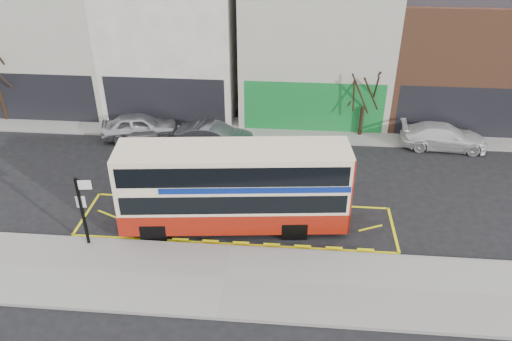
# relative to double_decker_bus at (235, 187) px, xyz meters

# --- Properties ---
(ground) EXTENTS (120.00, 120.00, 0.00)m
(ground) POSITION_rel_double_decker_bus_xyz_m (-0.00, -1.27, -2.05)
(ground) COLOR black
(ground) RESTS_ON ground
(pavement) EXTENTS (40.00, 4.00, 0.15)m
(pavement) POSITION_rel_double_decker_bus_xyz_m (-0.00, -3.57, -1.97)
(pavement) COLOR gray
(pavement) RESTS_ON ground
(kerb) EXTENTS (40.00, 0.15, 0.15)m
(kerb) POSITION_rel_double_decker_bus_xyz_m (-0.00, -1.64, -1.97)
(kerb) COLOR gray
(kerb) RESTS_ON ground
(far_pavement) EXTENTS (50.00, 3.00, 0.15)m
(far_pavement) POSITION_rel_double_decker_bus_xyz_m (-0.00, 9.73, -1.97)
(far_pavement) COLOR gray
(far_pavement) RESTS_ON ground
(road_markings) EXTENTS (14.00, 3.40, 0.01)m
(road_markings) POSITION_rel_double_decker_bus_xyz_m (-0.00, 0.33, -2.04)
(road_markings) COLOR #FFF70D
(road_markings) RESTS_ON ground
(terrace_far_left) EXTENTS (8.00, 8.01, 10.80)m
(terrace_far_left) POSITION_rel_double_decker_bus_xyz_m (-13.50, 13.72, 2.78)
(terrace_far_left) COLOR beige
(terrace_far_left) RESTS_ON ground
(terrace_left) EXTENTS (8.00, 8.01, 11.80)m
(terrace_left) POSITION_rel_double_decker_bus_xyz_m (-5.50, 13.72, 3.27)
(terrace_left) COLOR white
(terrace_left) RESTS_ON ground
(terrace_green_shop) EXTENTS (9.00, 8.01, 11.30)m
(terrace_green_shop) POSITION_rel_double_decker_bus_xyz_m (3.50, 13.72, 3.02)
(terrace_green_shop) COLOR beige
(terrace_green_shop) RESTS_ON ground
(terrace_right) EXTENTS (9.00, 8.01, 10.30)m
(terrace_right) POSITION_rel_double_decker_bus_xyz_m (12.50, 13.72, 2.53)
(terrace_right) COLOR brown
(terrace_right) RESTS_ON ground
(double_decker_bus) EXTENTS (9.94, 3.26, 3.89)m
(double_decker_bus) POSITION_rel_double_decker_bus_xyz_m (0.00, 0.00, 0.00)
(double_decker_bus) COLOR #FFE7C2
(double_decker_bus) RESTS_ON ground
(bus_stop_post) EXTENTS (0.80, 0.16, 3.20)m
(bus_stop_post) POSITION_rel_double_decker_bus_xyz_m (-5.94, -1.91, 0.01)
(bus_stop_post) COLOR black
(bus_stop_post) RESTS_ON pavement
(car_silver) EXTENTS (4.71, 2.76, 1.51)m
(car_silver) POSITION_rel_double_decker_bus_xyz_m (-6.70, 8.19, -1.29)
(car_silver) COLOR #B6B7BB
(car_silver) RESTS_ON ground
(car_grey) EXTENTS (4.49, 1.94, 1.44)m
(car_grey) POSITION_rel_double_decker_bus_xyz_m (-2.10, 7.30, -1.33)
(car_grey) COLOR #494B51
(car_grey) RESTS_ON ground
(car_white) EXTENTS (4.93, 2.24, 1.40)m
(car_white) POSITION_rel_double_decker_bus_xyz_m (10.92, 8.46, -1.35)
(car_white) COLOR white
(car_white) RESTS_ON ground
(street_tree_right) EXTENTS (2.36, 2.36, 5.10)m
(street_tree_right) POSITION_rel_double_decker_bus_xyz_m (6.33, 9.48, 1.43)
(street_tree_right) COLOR black
(street_tree_right) RESTS_ON ground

